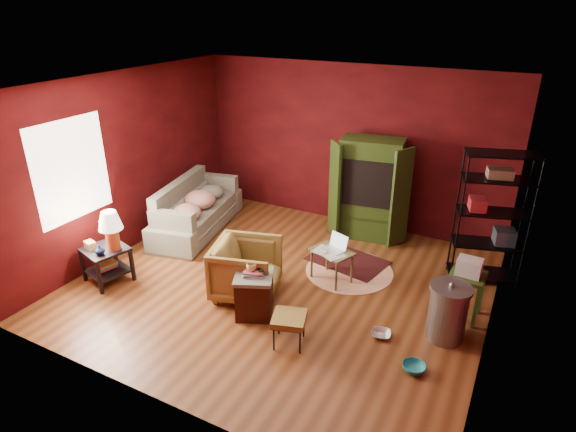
# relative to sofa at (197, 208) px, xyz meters

# --- Properties ---
(room) EXTENTS (5.54, 5.04, 2.84)m
(room) POSITION_rel_sofa_xyz_m (2.12, -0.91, 0.98)
(room) COLOR brown
(room) RESTS_ON ground
(sofa) EXTENTS (1.04, 2.24, 0.85)m
(sofa) POSITION_rel_sofa_xyz_m (0.00, 0.00, 0.00)
(sofa) COLOR slate
(sofa) RESTS_ON ground
(armchair) EXTENTS (0.98, 1.02, 0.86)m
(armchair) POSITION_rel_sofa_xyz_m (1.84, -1.32, 0.01)
(armchair) COLOR black
(armchair) RESTS_ON ground
(pet_bowl_steel) EXTENTS (0.24, 0.11, 0.24)m
(pet_bowl_steel) POSITION_rel_sofa_xyz_m (3.78, -1.35, -0.30)
(pet_bowl_steel) COLOR silver
(pet_bowl_steel) RESTS_ON ground
(pet_bowl_turquoise) EXTENTS (0.27, 0.16, 0.26)m
(pet_bowl_turquoise) POSITION_rel_sofa_xyz_m (4.28, -1.76, -0.29)
(pet_bowl_turquoise) COLOR teal
(pet_bowl_turquoise) RESTS_ON ground
(vase) EXTENTS (0.17, 0.17, 0.13)m
(vase) POSITION_rel_sofa_xyz_m (-0.03, -2.10, 0.17)
(vase) COLOR #0B1338
(vase) RESTS_ON side_table
(mug) EXTENTS (0.15, 0.13, 0.13)m
(mug) POSITION_rel_sofa_xyz_m (2.16, -1.68, 0.29)
(mug) COLOR #DFCA6D
(mug) RESTS_ON hamper
(side_table) EXTENTS (0.68, 0.68, 1.10)m
(side_table) POSITION_rel_sofa_xyz_m (-0.05, -1.92, 0.23)
(side_table) COLOR black
(side_table) RESTS_ON ground
(sofa_cushions) EXTENTS (1.15, 2.07, 0.82)m
(sofa_cushions) POSITION_rel_sofa_xyz_m (-0.04, -0.01, -0.02)
(sofa_cushions) COLOR slate
(sofa_cushions) RESTS_ON sofa
(hamper) EXTENTS (0.63, 0.63, 0.67)m
(hamper) POSITION_rel_sofa_xyz_m (2.18, -1.67, -0.12)
(hamper) COLOR #3C180D
(hamper) RESTS_ON ground
(footstool) EXTENTS (0.48, 0.48, 0.39)m
(footstool) POSITION_rel_sofa_xyz_m (2.85, -1.99, -0.08)
(footstool) COLOR black
(footstool) RESTS_ON ground
(rug_round) EXTENTS (1.48, 1.48, 0.01)m
(rug_round) POSITION_rel_sofa_xyz_m (2.89, -0.10, -0.42)
(rug_round) COLOR white
(rug_round) RESTS_ON ground
(rug_oriental) EXTENTS (1.28, 0.97, 0.01)m
(rug_oriental) POSITION_rel_sofa_xyz_m (2.75, 0.18, -0.41)
(rug_oriental) COLOR #481315
(rug_oriental) RESTS_ON ground
(laptop_desk) EXTENTS (0.67, 0.59, 0.70)m
(laptop_desk) POSITION_rel_sofa_xyz_m (2.74, -0.45, 0.01)
(laptop_desk) COLOR brown
(laptop_desk) RESTS_ON ground
(tv_armoire) EXTENTS (1.34, 0.83, 1.71)m
(tv_armoire) POSITION_rel_sofa_xyz_m (2.71, 1.16, 0.47)
(tv_armoire) COLOR #2B4012
(tv_armoire) RESTS_ON ground
(wire_shelving) EXTENTS (1.02, 0.66, 1.92)m
(wire_shelving) POSITION_rel_sofa_xyz_m (4.67, 0.59, 0.63)
(wire_shelving) COLOR black
(wire_shelving) RESTS_ON ground
(small_stand) EXTENTS (0.44, 0.44, 0.84)m
(small_stand) POSITION_rel_sofa_xyz_m (4.57, -0.48, 0.20)
(small_stand) COLOR #2B4012
(small_stand) RESTS_ON ground
(trash_can) EXTENTS (0.61, 0.61, 0.77)m
(trash_can) POSITION_rel_sofa_xyz_m (4.46, -1.01, -0.06)
(trash_can) COLOR gray
(trash_can) RESTS_ON ground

